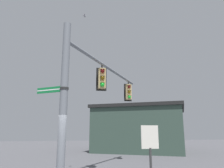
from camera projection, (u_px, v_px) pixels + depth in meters
signal_pole at (64, 100)px, 7.77m from camera, size 0.29×0.29×6.09m
mast_arm at (109, 69)px, 11.95m from camera, size 4.81×6.82×0.16m
traffic_light_nearest_pole at (102, 78)px, 10.91m from camera, size 0.54×0.49×1.31m
traffic_light_mid_inner at (129, 92)px, 14.67m from camera, size 0.54×0.49×1.31m
street_name_sign at (57, 89)px, 7.99m from camera, size 1.21×0.89×0.22m
bird_flying at (85, 16)px, 10.35m from camera, size 0.20×0.31×0.06m
storefront_building at (142, 129)px, 22.09m from camera, size 11.51×11.66×4.40m
historical_marker at (150, 148)px, 7.05m from camera, size 0.60×0.08×2.13m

